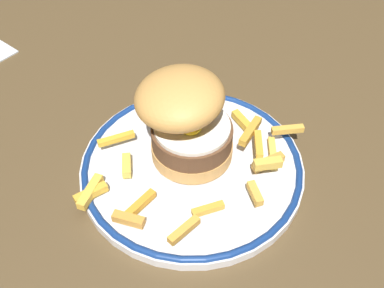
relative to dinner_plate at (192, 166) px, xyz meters
The scene contains 4 objects.
ground_plane 5.80cm from the dinner_plate, 49.15° to the left, with size 145.97×107.51×4.00cm, color brown.
dinner_plate is the anchor object (origin of this frame).
burger 6.41cm from the dinner_plate, 63.23° to the left, with size 13.90×13.85×11.13cm.
fries_pile 2.35cm from the dinner_plate, 128.54° to the right, with size 24.15×20.15×2.95cm.
Camera 1 is at (-30.37, -25.57, 41.84)cm, focal length 42.84 mm.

